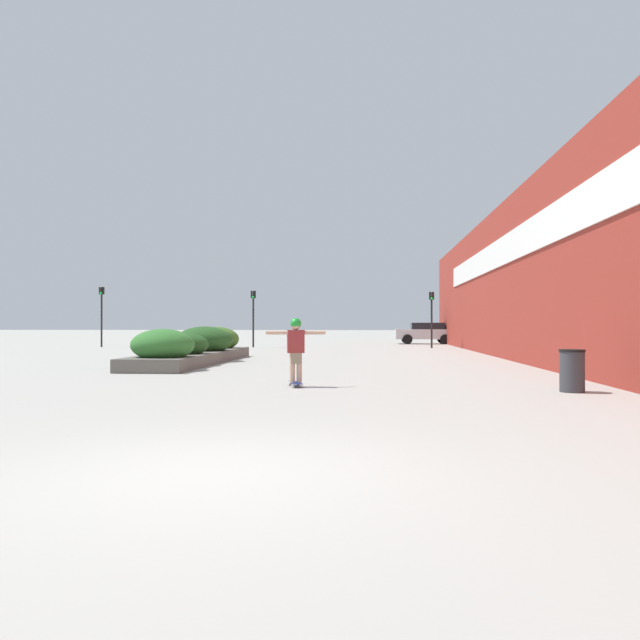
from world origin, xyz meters
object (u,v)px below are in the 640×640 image
object	(u,v)px
skateboarder	(296,343)
traffic_light_far_left	(101,306)
car_leftmost	(550,334)
car_center_left	(426,333)
traffic_light_right	(432,310)
trash_bin	(572,371)
traffic_light_left	(253,309)
skateboard	(296,383)

from	to	relation	value
skateboarder	traffic_light_far_left	world-z (taller)	traffic_light_far_left
car_leftmost	car_center_left	size ratio (longest dim) A/B	0.97
car_center_left	traffic_light_right	distance (m)	8.20
trash_bin	traffic_light_right	bearing A→B (deg)	91.27
traffic_light_far_left	traffic_light_left	bearing A→B (deg)	1.80
traffic_light_left	traffic_light_far_left	distance (m)	9.42
car_center_left	traffic_light_far_left	xyz separation A→B (m)	(-20.48, -7.94, 1.69)
trash_bin	traffic_light_left	xyz separation A→B (m)	(-11.24, 24.30, 1.91)
traffic_light_left	traffic_light_right	world-z (taller)	traffic_light_left
skateboard	trash_bin	distance (m)	5.84
car_leftmost	traffic_light_far_left	bearing A→B (deg)	-78.33
skateboarder	trash_bin	world-z (taller)	skateboarder
skateboarder	trash_bin	size ratio (longest dim) A/B	1.64
traffic_light_right	traffic_light_far_left	xyz separation A→B (m)	(-20.12, 0.12, 0.24)
car_leftmost	traffic_light_far_left	size ratio (longest dim) A/B	1.10
car_leftmost	traffic_light_left	bearing A→B (deg)	-73.70
trash_bin	skateboard	bearing A→B (deg)	173.57
skateboard	skateboarder	xyz separation A→B (m)	(0.00, 0.00, 0.89)
car_leftmost	traffic_light_left	world-z (taller)	traffic_light_left
skateboard	traffic_light_right	world-z (taller)	traffic_light_right
traffic_light_far_left	skateboard	bearing A→B (deg)	-57.51
skateboarder	traffic_light_right	distance (m)	23.85
skateboarder	traffic_light_left	distance (m)	24.30
skateboarder	car_center_left	xyz separation A→B (m)	(5.61, 31.29, -0.15)
skateboarder	car_center_left	world-z (taller)	skateboarder
skateboard	car_leftmost	size ratio (longest dim) A/B	0.19
skateboard	car_center_left	size ratio (longest dim) A/B	0.19
skateboard	skateboarder	bearing A→B (deg)	74.34
skateboard	car_center_left	world-z (taller)	car_center_left
skateboarder	traffic_light_right	xyz separation A→B (m)	(5.26, 23.23, 1.30)
skateboarder	traffic_light_far_left	distance (m)	27.72
car_center_left	traffic_light_left	xyz separation A→B (m)	(-11.06, -7.65, 1.54)
skateboard	trash_bin	xyz separation A→B (m)	(5.79, -0.65, 0.37)
car_center_left	traffic_light_right	world-z (taller)	traffic_light_right
skateboarder	traffic_light_left	xyz separation A→B (m)	(-5.45, 23.64, 1.38)
trash_bin	traffic_light_far_left	xyz separation A→B (m)	(-20.65, 24.00, 2.06)
traffic_light_far_left	trash_bin	bearing A→B (deg)	-49.29
trash_bin	traffic_light_far_left	size ratio (longest dim) A/B	0.24
trash_bin	car_leftmost	xyz separation A→B (m)	(7.98, 29.91, 0.32)
skateboarder	traffic_light_far_left	bearing A→B (deg)	107.73
skateboard	trash_bin	size ratio (longest dim) A/B	0.90
car_leftmost	car_center_left	distance (m)	8.40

